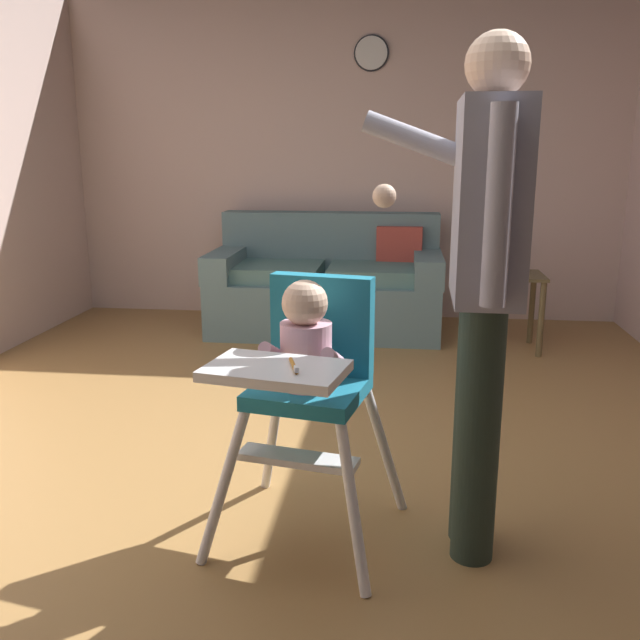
{
  "coord_description": "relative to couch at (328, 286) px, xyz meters",
  "views": [
    {
      "loc": [
        0.47,
        -2.55,
        1.32
      ],
      "look_at": [
        0.2,
        -0.29,
        0.76
      ],
      "focal_mm": 38.56,
      "sensor_mm": 36.0,
      "label": 1
    }
  ],
  "objects": [
    {
      "name": "ground",
      "position": [
        0.07,
        -2.49,
        -0.38
      ],
      "size": [
        5.94,
        7.56,
        0.1
      ],
      "primitive_type": "cube",
      "color": "#A27742"
    },
    {
      "name": "wall_far",
      "position": [
        0.07,
        0.52,
        0.94
      ],
      "size": [
        5.14,
        0.06,
        2.55
      ],
      "primitive_type": "cube",
      "color": "beige",
      "rests_on": "ground"
    },
    {
      "name": "couch",
      "position": [
        0.0,
        0.0,
        0.0
      ],
      "size": [
        1.69,
        0.86,
        0.86
      ],
      "rotation": [
        0.0,
        0.0,
        -1.57
      ],
      "color": "slate",
      "rests_on": "ground"
    },
    {
      "name": "high_chair",
      "position": [
        0.24,
        -2.88,
        0.3
      ],
      "size": [
        0.71,
        0.8,
        0.92
      ],
      "rotation": [
        0.0,
        0.0,
        -1.77
      ],
      "color": "white",
      "rests_on": "ground"
    },
    {
      "name": "adult_standing",
      "position": [
        0.8,
        -2.89,
        0.61
      ],
      "size": [
        0.51,
        0.5,
        1.66
      ],
      "rotation": [
        0.0,
        0.0,
        3.12
      ],
      "color": "#27352C",
      "rests_on": "ground"
    },
    {
      "name": "side_table",
      "position": [
        1.29,
        -0.39,
        0.05
      ],
      "size": [
        0.4,
        0.4,
        0.52
      ],
      "color": "brown",
      "rests_on": "ground"
    },
    {
      "name": "sippy_cup",
      "position": [
        1.33,
        -0.39,
        0.24
      ],
      "size": [
        0.07,
        0.07,
        0.1
      ],
      "primitive_type": "cylinder",
      "color": "#284CB7",
      "rests_on": "side_table"
    },
    {
      "name": "wall_clock",
      "position": [
        0.28,
        0.48,
        1.7
      ],
      "size": [
        0.27,
        0.04,
        0.27
      ],
      "color": "white"
    }
  ]
}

